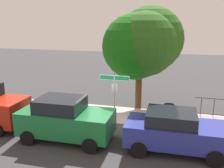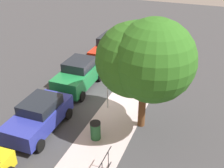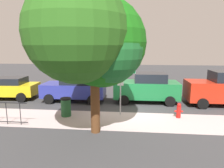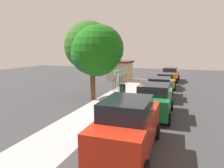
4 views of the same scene
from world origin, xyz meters
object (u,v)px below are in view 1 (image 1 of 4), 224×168
at_px(street_sign, 114,86).
at_px(shade_tree, 142,44).
at_px(fire_hydrant, 64,107).
at_px(trash_bin, 169,113).
at_px(car_green, 65,119).
at_px(car_blue, 175,131).

height_order(street_sign, shade_tree, shade_tree).
bearing_deg(fire_hydrant, trash_bin, 2.93).
height_order(car_green, fire_hydrant, car_green).
xyz_separation_m(car_green, fire_hydrant, (-1.45, 2.93, -0.59)).
distance_m(fire_hydrant, trash_bin, 5.88).
xyz_separation_m(car_green, trash_bin, (4.42, 3.23, -0.48)).
bearing_deg(car_green, trash_bin, 35.82).
bearing_deg(fire_hydrant, car_green, -63.69).
distance_m(shade_tree, trash_bin, 4.25).
relative_size(shade_tree, car_green, 1.47).
relative_size(shade_tree, fire_hydrant, 7.87).
xyz_separation_m(fire_hydrant, trash_bin, (5.87, 0.30, 0.11)).
bearing_deg(car_blue, fire_hydrant, 155.60).
xyz_separation_m(street_sign, car_green, (-1.57, -2.74, -0.92)).
height_order(shade_tree, fire_hydrant, shade_tree).
distance_m(street_sign, car_blue, 4.24).
distance_m(street_sign, shade_tree, 3.23).
bearing_deg(street_sign, fire_hydrant, 176.24).
relative_size(car_green, car_blue, 1.00).
distance_m(car_green, car_blue, 4.80).
relative_size(shade_tree, car_blue, 1.47).
distance_m(shade_tree, fire_hydrant, 5.80).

